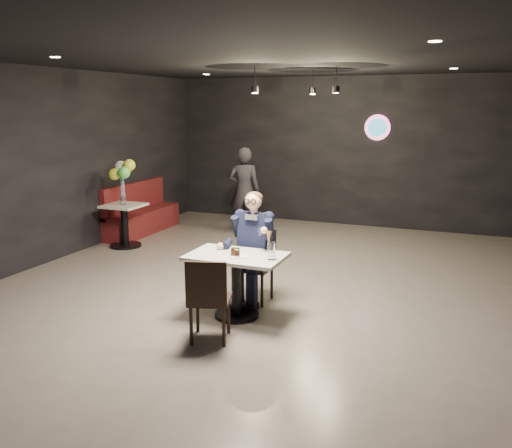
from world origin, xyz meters
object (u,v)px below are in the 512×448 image
at_px(chair_far, 254,266).
at_px(seated_man, 254,246).
at_px(main_table, 237,286).
at_px(sundae_glass, 271,251).
at_px(booth_bench, 142,208).
at_px(balloon_vase, 123,200).
at_px(chair_near, 210,298).
at_px(passerby, 244,191).
at_px(side_table, 125,225).

relative_size(chair_far, seated_man, 0.64).
bearing_deg(seated_man, chair_far, -116.57).
bearing_deg(main_table, sundae_glass, -4.12).
xyz_separation_m(seated_man, booth_bench, (-3.42, 2.67, -0.23)).
relative_size(main_table, balloon_vase, 7.35).
xyz_separation_m(main_table, balloon_vase, (-3.12, 2.22, 0.45)).
bearing_deg(booth_bench, seated_man, -37.95).
xyz_separation_m(booth_bench, balloon_vase, (0.30, -1.00, 0.34)).
bearing_deg(seated_man, chair_near, -90.00).
height_order(chair_far, passerby, passerby).
height_order(main_table, booth_bench, booth_bench).
xyz_separation_m(booth_bench, side_table, (0.30, -1.00, -0.09)).
bearing_deg(balloon_vase, main_table, -35.40).
distance_m(sundae_glass, side_table, 4.24).
relative_size(chair_far, chair_near, 1.00).
bearing_deg(sundae_glass, chair_near, -124.05).
xyz_separation_m(chair_near, booth_bench, (-3.42, 3.90, 0.03)).
height_order(seated_man, booth_bench, seated_man).
bearing_deg(balloon_vase, chair_far, -28.13).
bearing_deg(sundae_glass, balloon_vase, 147.71).
relative_size(main_table, booth_bench, 0.57).
height_order(sundae_glass, passerby, passerby).
height_order(balloon_vase, passerby, passerby).
bearing_deg(chair_far, booth_bench, 142.05).
bearing_deg(chair_far, side_table, 151.87).
bearing_deg(sundae_glass, seated_man, 127.12).
distance_m(main_table, booth_bench, 4.70).
xyz_separation_m(main_table, chair_far, (0.00, 0.55, 0.09)).
distance_m(side_table, balloon_vase, 0.43).
height_order(booth_bench, balloon_vase, booth_bench).
xyz_separation_m(chair_far, balloon_vase, (-3.12, 1.67, 0.36)).
height_order(side_table, balloon_vase, balloon_vase).
xyz_separation_m(main_table, booth_bench, (-3.42, 3.22, 0.11)).
xyz_separation_m(chair_near, seated_man, (0.00, 1.23, 0.26)).
relative_size(side_table, balloon_vase, 5.24).
bearing_deg(chair_near, sundae_glass, 39.08).
distance_m(main_table, side_table, 3.83).
bearing_deg(chair_near, main_table, 73.13).
relative_size(main_table, side_table, 1.40).
height_order(chair_far, chair_near, same).
bearing_deg(main_table, seated_man, 90.00).
xyz_separation_m(side_table, passerby, (1.54, 1.71, 0.44)).
distance_m(main_table, chair_near, 0.69).
distance_m(booth_bench, balloon_vase, 1.10).
height_order(main_table, side_table, side_table).
distance_m(chair_near, passerby, 4.89).
bearing_deg(seated_man, main_table, -90.00).
bearing_deg(sundae_glass, chair_far, 127.12).
xyz_separation_m(side_table, balloon_vase, (0.00, 0.00, 0.43)).
relative_size(seated_man, side_table, 1.84).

